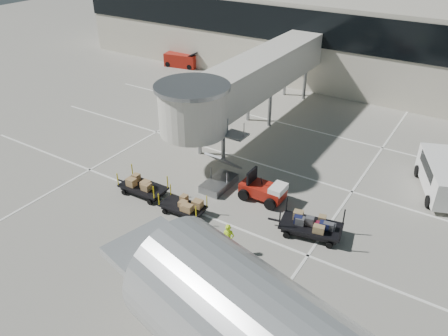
{
  "coord_description": "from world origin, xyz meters",
  "views": [
    {
      "loc": [
        11.51,
        -14.62,
        15.26
      ],
      "look_at": [
        -0.57,
        4.3,
        2.0
      ],
      "focal_mm": 35.0,
      "sensor_mm": 36.0,
      "label": 1
    }
  ],
  "objects": [
    {
      "name": "terminal",
      "position": [
        -0.35,
        29.94,
        4.11
      ],
      "size": [
        64.0,
        12.11,
        15.2
      ],
      "color": "beige",
      "rests_on": "ground"
    },
    {
      "name": "lane_markings",
      "position": [
        -0.67,
        9.33,
        0.01
      ],
      "size": [
        40.0,
        30.0,
        0.02
      ],
      "color": "white",
      "rests_on": "ground"
    },
    {
      "name": "minivan",
      "position": [
        10.61,
        12.05,
        1.24
      ],
      "size": [
        4.03,
        5.85,
        2.06
      ],
      "rotation": [
        0.0,
        0.0,
        0.37
      ],
      "color": "white",
      "rests_on": "ground"
    },
    {
      "name": "ground_worker",
      "position": [
        2.43,
        0.0,
        0.88
      ],
      "size": [
        0.75,
        0.63,
        1.75
      ],
      "primitive_type": "imported",
      "rotation": [
        0.0,
        0.0,
        0.39
      ],
      "color": "#ABDB17",
      "rests_on": "ground"
    },
    {
      "name": "box_cart_far",
      "position": [
        -4.84,
        1.81,
        0.52
      ],
      "size": [
        3.66,
        1.55,
        1.43
      ],
      "rotation": [
        0.0,
        0.0,
        0.02
      ],
      "color": "black",
      "rests_on": "ground"
    },
    {
      "name": "belt_loader",
      "position": [
        -18.64,
        23.7,
        0.73
      ],
      "size": [
        4.15,
        2.16,
        1.91
      ],
      "rotation": [
        0.0,
        0.0,
        0.17
      ],
      "color": "maroon",
      "rests_on": "ground"
    },
    {
      "name": "jet_bridge",
      "position": [
        -3.97,
        12.26,
        4.28
      ],
      "size": [
        5.7,
        20.4,
        6.03
      ],
      "color": "silver",
      "rests_on": "ground"
    },
    {
      "name": "suitcase_cart",
      "position": [
        5.37,
        3.66,
        0.58
      ],
      "size": [
        4.14,
        2.26,
        1.59
      ],
      "rotation": [
        0.0,
        0.0,
        0.2
      ],
      "color": "black",
      "rests_on": "ground"
    },
    {
      "name": "baggage_tug",
      "position": [
        1.66,
        5.31,
        0.66
      ],
      "size": [
        2.76,
        1.75,
        1.8
      ],
      "rotation": [
        0.0,
        0.0,
        -0.0
      ],
      "color": "maroon",
      "rests_on": "ground"
    },
    {
      "name": "box_cart_near",
      "position": [
        -1.64,
        1.53,
        0.49
      ],
      "size": [
        3.28,
        1.48,
        1.27
      ],
      "rotation": [
        0.0,
        0.0,
        0.06
      ],
      "color": "black",
      "rests_on": "ground"
    },
    {
      "name": "ground",
      "position": [
        0.0,
        0.0,
        0.0
      ],
      "size": [
        140.0,
        140.0,
        0.0
      ],
      "primitive_type": "plane",
      "color": "#A7A495",
      "rests_on": "ground"
    }
  ]
}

